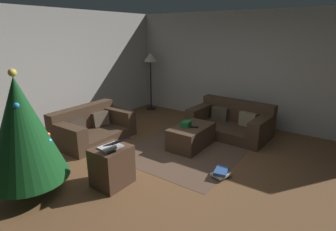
{
  "coord_description": "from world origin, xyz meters",
  "views": [
    {
      "loc": [
        -3.04,
        -2.04,
        2.15
      ],
      "look_at": [
        0.57,
        0.53,
        0.75
      ],
      "focal_mm": 28.63,
      "sensor_mm": 36.0,
      "label": 1
    }
  ],
  "objects_px": {
    "gift_box": "(186,124)",
    "laptop": "(113,145)",
    "couch_right": "(231,122)",
    "corner_lamp": "(150,62)",
    "christmas_tree": "(22,130)",
    "tv_remote": "(194,127)",
    "book_stack": "(221,173)",
    "side_table": "(112,166)",
    "couch_left": "(91,127)",
    "ottoman": "(191,136)"
  },
  "relations": [
    {
      "from": "tv_remote",
      "to": "book_stack",
      "type": "distance_m",
      "value": 1.18
    },
    {
      "from": "ottoman",
      "to": "laptop",
      "type": "bearing_deg",
      "value": 174.36
    },
    {
      "from": "side_table",
      "to": "book_stack",
      "type": "distance_m",
      "value": 1.65
    },
    {
      "from": "side_table",
      "to": "corner_lamp",
      "type": "relative_size",
      "value": 0.37
    },
    {
      "from": "couch_left",
      "to": "christmas_tree",
      "type": "distance_m",
      "value": 2.06
    },
    {
      "from": "couch_left",
      "to": "tv_remote",
      "type": "bearing_deg",
      "value": 112.61
    },
    {
      "from": "couch_left",
      "to": "corner_lamp",
      "type": "xyz_separation_m",
      "value": [
        2.49,
        0.43,
        1.09
      ]
    },
    {
      "from": "gift_box",
      "to": "side_table",
      "type": "xyz_separation_m",
      "value": [
        -1.76,
        0.16,
        -0.18
      ]
    },
    {
      "from": "side_table",
      "to": "corner_lamp",
      "type": "bearing_deg",
      "value": 30.84
    },
    {
      "from": "gift_box",
      "to": "laptop",
      "type": "xyz_separation_m",
      "value": [
        -1.76,
        0.1,
        0.17
      ]
    },
    {
      "from": "couch_right",
      "to": "christmas_tree",
      "type": "height_order",
      "value": "christmas_tree"
    },
    {
      "from": "couch_right",
      "to": "tv_remote",
      "type": "relative_size",
      "value": 10.58
    },
    {
      "from": "tv_remote",
      "to": "christmas_tree",
      "type": "relative_size",
      "value": 0.09
    },
    {
      "from": "tv_remote",
      "to": "side_table",
      "type": "distance_m",
      "value": 1.83
    },
    {
      "from": "couch_right",
      "to": "corner_lamp",
      "type": "bearing_deg",
      "value": -7.54
    },
    {
      "from": "couch_left",
      "to": "side_table",
      "type": "relative_size",
      "value": 2.66
    },
    {
      "from": "christmas_tree",
      "to": "book_stack",
      "type": "distance_m",
      "value": 2.87
    },
    {
      "from": "couch_left",
      "to": "corner_lamp",
      "type": "height_order",
      "value": "corner_lamp"
    },
    {
      "from": "gift_box",
      "to": "tv_remote",
      "type": "relative_size",
      "value": 1.27
    },
    {
      "from": "christmas_tree",
      "to": "laptop",
      "type": "height_order",
      "value": "christmas_tree"
    },
    {
      "from": "book_stack",
      "to": "couch_right",
      "type": "bearing_deg",
      "value": 18.51
    },
    {
      "from": "side_table",
      "to": "laptop",
      "type": "bearing_deg",
      "value": -97.2
    },
    {
      "from": "tv_remote",
      "to": "laptop",
      "type": "relative_size",
      "value": 0.38
    },
    {
      "from": "side_table",
      "to": "corner_lamp",
      "type": "height_order",
      "value": "corner_lamp"
    },
    {
      "from": "couch_right",
      "to": "ottoman",
      "type": "xyz_separation_m",
      "value": [
        -1.11,
        0.35,
        -0.06
      ]
    },
    {
      "from": "ottoman",
      "to": "laptop",
      "type": "distance_m",
      "value": 1.9
    },
    {
      "from": "tv_remote",
      "to": "corner_lamp",
      "type": "relative_size",
      "value": 0.1
    },
    {
      "from": "side_table",
      "to": "gift_box",
      "type": "bearing_deg",
      "value": -5.31
    },
    {
      "from": "couch_right",
      "to": "ottoman",
      "type": "bearing_deg",
      "value": 75.37
    },
    {
      "from": "laptop",
      "to": "book_stack",
      "type": "xyz_separation_m",
      "value": [
        1.11,
        -1.15,
        -0.57
      ]
    },
    {
      "from": "couch_left",
      "to": "christmas_tree",
      "type": "bearing_deg",
      "value": 25.48
    },
    {
      "from": "couch_left",
      "to": "laptop",
      "type": "xyz_separation_m",
      "value": [
        -0.95,
        -1.68,
        0.37
      ]
    },
    {
      "from": "christmas_tree",
      "to": "book_stack",
      "type": "xyz_separation_m",
      "value": [
        1.91,
        -1.96,
        -0.87
      ]
    },
    {
      "from": "christmas_tree",
      "to": "side_table",
      "type": "relative_size",
      "value": 2.96
    },
    {
      "from": "book_stack",
      "to": "corner_lamp",
      "type": "bearing_deg",
      "value": 54.43
    },
    {
      "from": "couch_left",
      "to": "christmas_tree",
      "type": "height_order",
      "value": "christmas_tree"
    },
    {
      "from": "couch_left",
      "to": "side_table",
      "type": "distance_m",
      "value": 1.88
    },
    {
      "from": "christmas_tree",
      "to": "side_table",
      "type": "bearing_deg",
      "value": -42.86
    },
    {
      "from": "couch_left",
      "to": "book_stack",
      "type": "height_order",
      "value": "couch_left"
    },
    {
      "from": "gift_box",
      "to": "tv_remote",
      "type": "bearing_deg",
      "value": -75.98
    },
    {
      "from": "couch_left",
      "to": "book_stack",
      "type": "distance_m",
      "value": 2.84
    },
    {
      "from": "ottoman",
      "to": "gift_box",
      "type": "xyz_separation_m",
      "value": [
        -0.08,
        0.08,
        0.26
      ]
    },
    {
      "from": "tv_remote",
      "to": "couch_right",
      "type": "bearing_deg",
      "value": -42.18
    },
    {
      "from": "couch_left",
      "to": "couch_right",
      "type": "xyz_separation_m",
      "value": [
        2.0,
        -2.21,
        0.0
      ]
    },
    {
      "from": "couch_left",
      "to": "side_table",
      "type": "xyz_separation_m",
      "value": [
        -0.94,
        -1.62,
        0.03
      ]
    },
    {
      "from": "christmas_tree",
      "to": "corner_lamp",
      "type": "height_order",
      "value": "christmas_tree"
    },
    {
      "from": "laptop",
      "to": "ottoman",
      "type": "bearing_deg",
      "value": -5.64
    },
    {
      "from": "christmas_tree",
      "to": "book_stack",
      "type": "relative_size",
      "value": 5.36
    },
    {
      "from": "tv_remote",
      "to": "christmas_tree",
      "type": "xyz_separation_m",
      "value": [
        -2.6,
        1.07,
        0.51
      ]
    },
    {
      "from": "ottoman",
      "to": "tv_remote",
      "type": "distance_m",
      "value": 0.24
    }
  ]
}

